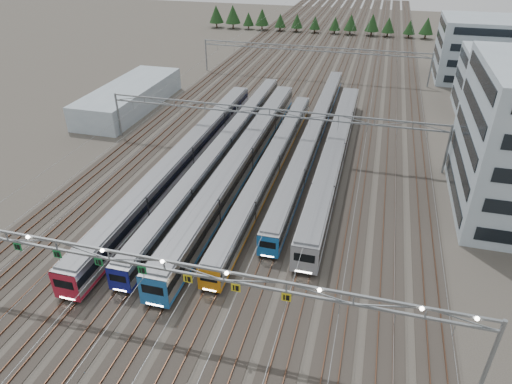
% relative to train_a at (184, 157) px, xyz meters
% --- Properties ---
extents(ground, '(400.00, 400.00, 0.00)m').
position_rel_train_a_xyz_m(ground, '(11.25, -30.34, -2.23)').
color(ground, '#47423A').
rests_on(ground, ground).
extents(track_bed, '(54.00, 260.00, 5.42)m').
position_rel_train_a_xyz_m(track_bed, '(11.25, 69.66, -0.74)').
color(track_bed, '#2D2823').
rests_on(track_bed, ground).
extents(train_a, '(3.03, 61.61, 3.95)m').
position_rel_train_a_xyz_m(train_a, '(0.00, 0.00, 0.00)').
color(train_a, black).
rests_on(train_a, ground).
extents(train_b, '(2.59, 68.37, 3.37)m').
position_rel_train_a_xyz_m(train_b, '(4.50, 5.95, -0.29)').
color(train_b, black).
rests_on(train_b, ground).
extents(train_c, '(3.17, 62.37, 4.14)m').
position_rel_train_a_xyz_m(train_c, '(9.00, 1.86, 0.10)').
color(train_c, black).
rests_on(train_c, ground).
extents(train_d, '(2.57, 55.43, 3.34)m').
position_rel_train_a_xyz_m(train_d, '(13.50, 1.94, -0.31)').
color(train_d, black).
rests_on(train_d, ground).
extents(train_e, '(2.60, 68.38, 3.38)m').
position_rel_train_a_xyz_m(train_e, '(18.00, 15.46, -0.29)').
color(train_e, black).
rests_on(train_e, ground).
extents(train_f, '(3.13, 56.18, 4.09)m').
position_rel_train_a_xyz_m(train_f, '(22.50, 7.59, 0.07)').
color(train_f, black).
rests_on(train_f, ground).
extents(gantry_near, '(56.36, 0.61, 8.08)m').
position_rel_train_a_xyz_m(gantry_near, '(11.20, -30.45, 4.86)').
color(gantry_near, gray).
rests_on(gantry_near, ground).
extents(gantry_mid, '(56.36, 0.36, 8.00)m').
position_rel_train_a_xyz_m(gantry_mid, '(11.25, 9.66, 4.16)').
color(gantry_mid, gray).
rests_on(gantry_mid, ground).
extents(gantry_far, '(56.36, 0.36, 8.00)m').
position_rel_train_a_xyz_m(gantry_far, '(11.25, 54.66, 4.16)').
color(gantry_far, gray).
rests_on(gantry_far, ground).
extents(depot_bldg_mid, '(14.00, 16.00, 12.34)m').
position_rel_train_a_xyz_m(depot_bldg_mid, '(50.86, 40.29, 3.95)').
color(depot_bldg_mid, '#9FB1BD').
rests_on(depot_bldg_mid, ground).
extents(depot_bldg_north, '(22.00, 18.00, 14.57)m').
position_rel_train_a_xyz_m(depot_bldg_north, '(52.08, 64.70, 5.06)').
color(depot_bldg_north, '#9FB1BD').
rests_on(depot_bldg_north, ground).
extents(west_shed, '(10.00, 30.00, 4.80)m').
position_rel_train_a_xyz_m(west_shed, '(-22.12, 23.30, 0.17)').
color(west_shed, '#9FB1BD').
rests_on(west_shed, ground).
extents(treeline, '(100.10, 5.60, 7.02)m').
position_rel_train_a_xyz_m(treeline, '(13.50, 109.88, 2.01)').
color(treeline, '#332114').
rests_on(treeline, ground).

